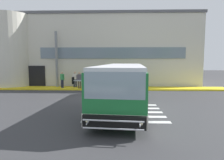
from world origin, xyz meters
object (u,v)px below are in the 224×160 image
entry_support_column (57,59)px  passenger_at_curb_edge (79,79)px  bus_main_foreground (123,86)px  passenger_by_doorway (75,78)px  safety_bollard_yellow (140,86)px  passenger_near_column (62,79)px

entry_support_column → passenger_at_curb_edge: entry_support_column is taller
entry_support_column → bus_main_foreground: bearing=-49.1°
entry_support_column → bus_main_foreground: (6.92, -7.99, -1.78)m
bus_main_foreground → passenger_at_curb_edge: (-4.27, 6.89, -0.22)m
bus_main_foreground → passenger_by_doorway: bus_main_foreground is taller
entry_support_column → bus_main_foreground: size_ratio=0.52×
passenger_by_doorway → safety_bollard_yellow: size_ratio=1.86×
passenger_at_curb_edge → safety_bollard_yellow: 6.15m
bus_main_foreground → passenger_near_column: bus_main_foreground is taller
entry_support_column → passenger_near_column: bearing=-46.5°
passenger_near_column → passenger_by_doorway: (1.22, 0.52, 0.00)m
bus_main_foreground → entry_support_column: bearing=130.9°
bus_main_foreground → passenger_by_doorway: bearing=122.6°
passenger_by_doorway → passenger_at_curb_edge: bearing=-51.1°
bus_main_foreground → passenger_by_doorway: size_ratio=6.79×
entry_support_column → passenger_by_doorway: size_ratio=3.54×
passenger_at_curb_edge → safety_bollard_yellow: size_ratio=1.86×
passenger_by_doorway → bus_main_foreground: bearing=-57.4°
bus_main_foreground → passenger_near_column: 9.41m
passenger_near_column → safety_bollard_yellow: 8.00m
passenger_near_column → passenger_at_curb_edge: (1.85, -0.26, 0.03)m
passenger_by_doorway → passenger_at_curb_edge: 0.99m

